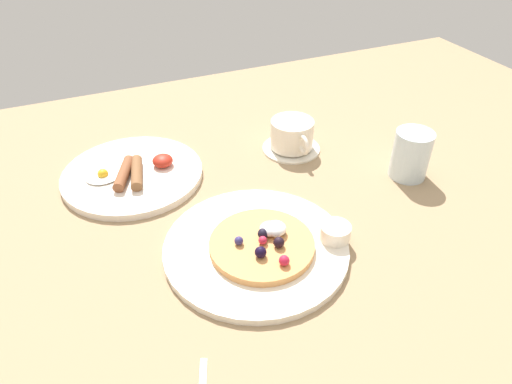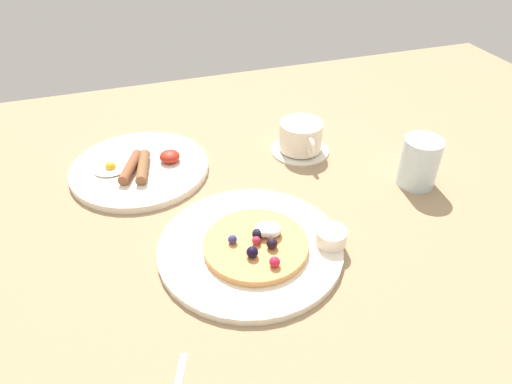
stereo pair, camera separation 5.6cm
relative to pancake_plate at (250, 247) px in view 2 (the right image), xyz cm
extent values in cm
cube|color=#9A7E5B|center=(0.54, 5.59, -2.11)|extent=(193.33, 128.30, 3.00)
cylinder|color=white|center=(0.00, 0.00, 0.00)|extent=(29.16, 29.16, 1.22)
cylinder|color=#DA9452|center=(0.77, -1.01, 1.21)|extent=(16.40, 16.40, 1.21)
sphere|color=#C01D39|center=(1.59, -6.64, 2.61)|extent=(1.59, 1.59, 1.59)
sphere|color=navy|center=(4.23, -0.58, 2.42)|extent=(1.20, 1.20, 1.20)
sphere|color=black|center=(2.52, -2.93, 2.67)|extent=(1.70, 1.70, 1.70)
sphere|color=black|center=(1.11, -0.15, 2.66)|extent=(1.67, 1.67, 1.67)
sphere|color=#C2243E|center=(0.73, -1.37, 2.48)|extent=(1.33, 1.33, 1.33)
sphere|color=navy|center=(-2.87, -0.02, 2.51)|extent=(1.38, 1.38, 1.38)
sphere|color=black|center=(-0.90, -3.80, 2.70)|extent=(1.77, 1.77, 1.77)
ellipsoid|color=white|center=(3.33, -0.04, 2.83)|extent=(3.37, 3.37, 2.02)
ellipsoid|color=white|center=(2.48, 0.37, 2.76)|extent=(3.14, 3.14, 1.89)
cylinder|color=white|center=(12.11, -3.58, 1.86)|extent=(4.89, 4.89, 2.51)
cylinder|color=maroon|center=(12.11, -3.58, 2.37)|extent=(4.01, 4.01, 0.30)
cylinder|color=silver|center=(-13.77, 27.97, 0.08)|extent=(26.71, 26.71, 1.37)
cylinder|color=brown|center=(-13.25, 25.71, 1.78)|extent=(3.97, 9.76, 2.04)
cylinder|color=brown|center=(-15.49, 26.41, 1.78)|extent=(5.61, 9.58, 2.04)
ellipsoid|color=white|center=(-19.11, 28.09, 1.06)|extent=(6.53, 5.55, 0.60)
sphere|color=yellow|center=(-19.11, 28.09, 1.56)|extent=(2.00, 2.00, 2.00)
ellipsoid|color=#B02718|center=(-7.77, 27.71, 1.85)|extent=(3.95, 3.95, 2.17)
cylinder|color=white|center=(18.98, 25.17, -0.20)|extent=(12.09, 12.09, 0.81)
cylinder|color=white|center=(18.98, 25.17, 3.12)|extent=(8.88, 8.88, 5.83)
torus|color=white|center=(18.78, 19.73, 3.41)|extent=(0.95, 4.09, 4.07)
cylinder|color=#816446|center=(18.98, 25.17, 4.98)|extent=(7.55, 7.55, 0.47)
cylinder|color=silver|center=(35.23, 7.65, 4.09)|extent=(7.09, 7.09, 9.39)
camera|label=1|loc=(-21.15, -48.91, 50.71)|focal=32.52mm
camera|label=2|loc=(-15.94, -50.90, 50.71)|focal=32.52mm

